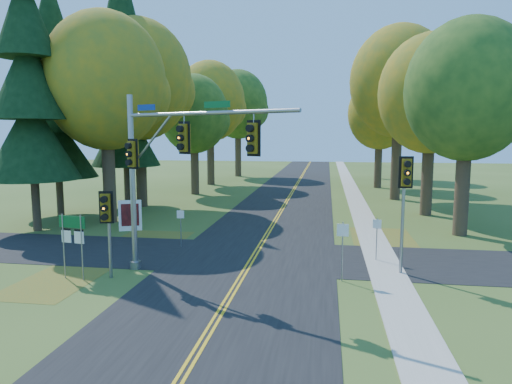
# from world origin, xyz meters

# --- Properties ---
(ground) EXTENTS (160.00, 160.00, 0.00)m
(ground) POSITION_xyz_m (0.00, 0.00, 0.00)
(ground) COLOR #374D1B
(ground) RESTS_ON ground
(road_main) EXTENTS (8.00, 160.00, 0.02)m
(road_main) POSITION_xyz_m (0.00, 0.00, 0.01)
(road_main) COLOR black
(road_main) RESTS_ON ground
(road_cross) EXTENTS (60.00, 6.00, 0.02)m
(road_cross) POSITION_xyz_m (0.00, 2.00, 0.01)
(road_cross) COLOR black
(road_cross) RESTS_ON ground
(centerline_left) EXTENTS (0.10, 160.00, 0.01)m
(centerline_left) POSITION_xyz_m (-0.10, 0.00, 0.03)
(centerline_left) COLOR gold
(centerline_left) RESTS_ON road_main
(centerline_right) EXTENTS (0.10, 160.00, 0.01)m
(centerline_right) POSITION_xyz_m (0.10, 0.00, 0.03)
(centerline_right) COLOR gold
(centerline_right) RESTS_ON road_main
(sidewalk_east) EXTENTS (1.60, 160.00, 0.06)m
(sidewalk_east) POSITION_xyz_m (6.20, 0.00, 0.03)
(sidewalk_east) COLOR #9E998E
(sidewalk_east) RESTS_ON ground
(leaf_patch_w_near) EXTENTS (4.00, 6.00, 0.00)m
(leaf_patch_w_near) POSITION_xyz_m (-6.50, 4.00, 0.01)
(leaf_patch_w_near) COLOR brown
(leaf_patch_w_near) RESTS_ON ground
(leaf_patch_e) EXTENTS (3.50, 8.00, 0.00)m
(leaf_patch_e) POSITION_xyz_m (6.80, 6.00, 0.01)
(leaf_patch_e) COLOR brown
(leaf_patch_e) RESTS_ON ground
(leaf_patch_w_far) EXTENTS (3.00, 5.00, 0.00)m
(leaf_patch_w_far) POSITION_xyz_m (-7.50, -3.00, 0.01)
(leaf_patch_w_far) COLOR brown
(leaf_patch_w_far) RESTS_ON ground
(tree_w_a) EXTENTS (8.00, 8.00, 14.15)m
(tree_w_a) POSITION_xyz_m (-11.13, 9.38, 9.49)
(tree_w_a) COLOR #38281C
(tree_w_a) RESTS_ON ground
(tree_e_a) EXTENTS (7.20, 7.20, 12.73)m
(tree_e_a) POSITION_xyz_m (11.57, 8.77, 8.53)
(tree_e_a) COLOR #38281C
(tree_e_a) RESTS_ON ground
(tree_w_b) EXTENTS (8.60, 8.60, 15.38)m
(tree_w_b) POSITION_xyz_m (-11.72, 16.29, 10.37)
(tree_w_b) COLOR #38281C
(tree_w_b) RESTS_ON ground
(tree_e_b) EXTENTS (7.60, 7.60, 13.33)m
(tree_e_b) POSITION_xyz_m (10.97, 15.58, 8.90)
(tree_e_b) COLOR #38281C
(tree_e_b) RESTS_ON ground
(tree_w_c) EXTENTS (6.80, 6.80, 11.91)m
(tree_w_c) POSITION_xyz_m (-9.54, 24.47, 7.94)
(tree_w_c) COLOR #38281C
(tree_w_c) RESTS_ON ground
(tree_e_c) EXTENTS (8.80, 8.80, 15.79)m
(tree_e_c) POSITION_xyz_m (9.88, 23.69, 10.66)
(tree_e_c) COLOR #38281C
(tree_e_c) RESTS_ON ground
(tree_w_d) EXTENTS (8.20, 8.20, 14.56)m
(tree_w_d) POSITION_xyz_m (-10.13, 33.18, 9.78)
(tree_w_d) COLOR #38281C
(tree_w_d) RESTS_ON ground
(tree_e_d) EXTENTS (7.00, 7.00, 12.32)m
(tree_e_d) POSITION_xyz_m (9.26, 32.87, 8.24)
(tree_e_d) COLOR #38281C
(tree_e_d) RESTS_ON ground
(tree_w_e) EXTENTS (8.40, 8.40, 14.97)m
(tree_w_e) POSITION_xyz_m (-8.92, 44.09, 10.07)
(tree_w_e) COLOR #38281C
(tree_w_e) RESTS_ON ground
(tree_e_e) EXTENTS (7.80, 7.80, 13.74)m
(tree_e_e) POSITION_xyz_m (10.47, 43.58, 9.19)
(tree_e_e) COLOR #38281C
(tree_e_e) RESTS_ON ground
(pine_a) EXTENTS (5.60, 5.60, 19.48)m
(pine_a) POSITION_xyz_m (-14.50, 6.00, 9.18)
(pine_a) COLOR #38281C
(pine_a) RESTS_ON ground
(pine_b) EXTENTS (5.60, 5.60, 17.31)m
(pine_b) POSITION_xyz_m (-16.00, 11.00, 8.16)
(pine_b) COLOR #38281C
(pine_b) RESTS_ON ground
(pine_c) EXTENTS (5.60, 5.60, 20.56)m
(pine_c) POSITION_xyz_m (-13.00, 16.00, 9.69)
(pine_c) COLOR #38281C
(pine_c) RESTS_ON ground
(traffic_mast) EXTENTS (7.85, 3.70, 7.75)m
(traffic_mast) POSITION_xyz_m (-3.09, -1.72, 4.98)
(traffic_mast) COLOR gray
(traffic_mast) RESTS_ON ground
(east_signal_pole) EXTENTS (0.60, 0.69, 5.14)m
(east_signal_pole) POSITION_xyz_m (6.78, -0.01, 3.90)
(east_signal_pole) COLOR gray
(east_signal_pole) RESTS_ON ground
(ped_signal_pole) EXTENTS (0.59, 0.69, 3.75)m
(ped_signal_pole) POSITION_xyz_m (-5.43, -2.48, 2.79)
(ped_signal_pole) COLOR gray
(ped_signal_pole) RESTS_ON ground
(route_sign_cluster) EXTENTS (1.28, 0.25, 2.76)m
(route_sign_cluster) POSITION_xyz_m (-6.92, -2.61, 1.95)
(route_sign_cluster) COLOR gray
(route_sign_cluster) RESTS_ON ground
(info_kiosk) EXTENTS (1.37, 0.69, 1.94)m
(info_kiosk) POSITION_xyz_m (-8.65, 6.83, 0.97)
(info_kiosk) COLOR white
(info_kiosk) RESTS_ON ground
(reg_sign_e_north) EXTENTS (0.39, 0.15, 2.09)m
(reg_sign_e_north) POSITION_xyz_m (5.92, 2.13, 1.43)
(reg_sign_e_north) COLOR gray
(reg_sign_e_north) RESTS_ON ground
(reg_sign_e_south) EXTENTS (0.48, 0.08, 2.50)m
(reg_sign_e_south) POSITION_xyz_m (4.20, -1.19, 1.71)
(reg_sign_e_south) COLOR gray
(reg_sign_e_south) RESTS_ON ground
(reg_sign_w) EXTENTS (0.39, 0.06, 2.06)m
(reg_sign_w) POSITION_xyz_m (-4.20, 3.34, 1.41)
(reg_sign_w) COLOR gray
(reg_sign_w) RESTS_ON ground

